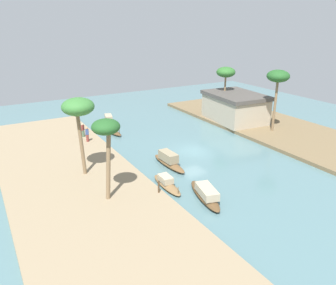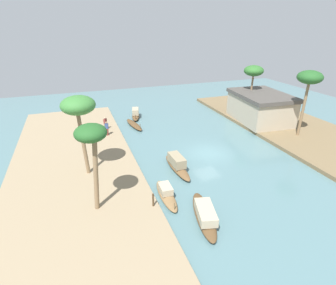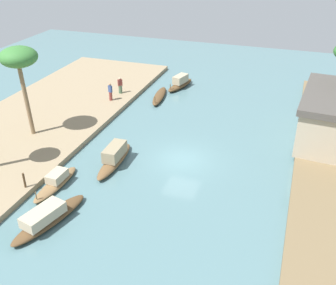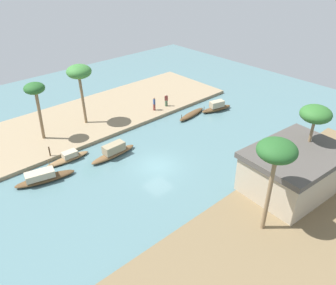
# 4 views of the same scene
# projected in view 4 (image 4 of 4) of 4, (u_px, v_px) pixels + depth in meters

# --- Properties ---
(river_water) EXTENTS (66.07, 66.07, 0.00)m
(river_water) POSITION_uv_depth(u_px,v_px,m) (157.00, 166.00, 33.69)
(river_water) COLOR slate
(river_water) RESTS_ON ground
(riverbank_left) EXTENTS (38.93, 11.53, 0.40)m
(riverbank_left) POSITION_uv_depth(u_px,v_px,m) (85.00, 119.00, 42.25)
(riverbank_left) COLOR #937F60
(riverbank_left) RESTS_ON ground
(riverbank_right) EXTENTS (38.93, 11.53, 0.40)m
(riverbank_right) POSITION_uv_depth(u_px,v_px,m) (279.00, 242.00, 24.93)
(riverbank_right) COLOR brown
(riverbank_right) RESTS_ON ground
(sampan_downstream_large) EXTENTS (4.93, 1.67, 0.99)m
(sampan_downstream_large) POSITION_uv_depth(u_px,v_px,m) (192.00, 114.00, 43.29)
(sampan_downstream_large) COLOR brown
(sampan_downstream_large) RESTS_ON river_water
(sampan_open_hull) EXTENTS (5.53, 2.47, 1.14)m
(sampan_open_hull) POSITION_uv_depth(u_px,v_px,m) (43.00, 177.00, 31.33)
(sampan_open_hull) COLOR brown
(sampan_open_hull) RESTS_ON river_water
(sampan_near_left_bank) EXTENTS (4.47, 1.21, 0.96)m
(sampan_near_left_bank) POSITION_uv_depth(u_px,v_px,m) (69.00, 158.00, 34.44)
(sampan_near_left_bank) COLOR brown
(sampan_near_left_bank) RESTS_ON river_water
(sampan_midstream) EXTENTS (5.27, 1.22, 1.40)m
(sampan_midstream) POSITION_uv_depth(u_px,v_px,m) (114.00, 152.00, 35.00)
(sampan_midstream) COLOR brown
(sampan_midstream) RESTS_ON river_water
(sampan_with_tall_canopy) EXTENTS (4.54, 2.07, 1.34)m
(sampan_with_tall_canopy) POSITION_uv_depth(u_px,v_px,m) (217.00, 107.00, 44.54)
(sampan_with_tall_canopy) COLOR brown
(sampan_with_tall_canopy) RESTS_ON river_water
(person_on_near_bank) EXTENTS (0.52, 0.52, 1.63)m
(person_on_near_bank) POSITION_uv_depth(u_px,v_px,m) (166.00, 101.00, 44.78)
(person_on_near_bank) COLOR #4C664C
(person_on_near_bank) RESTS_ON riverbank_left
(person_by_mooring) EXTENTS (0.39, 0.41, 1.71)m
(person_by_mooring) POSITION_uv_depth(u_px,v_px,m) (154.00, 104.00, 43.64)
(person_by_mooring) COLOR brown
(person_by_mooring) RESTS_ON riverbank_left
(mooring_post) EXTENTS (0.14, 0.14, 1.05)m
(mooring_post) POSITION_uv_depth(u_px,v_px,m) (49.00, 151.00, 34.33)
(mooring_post) COLOR #4C3823
(mooring_post) RESTS_ON riverbank_left
(palm_tree_left_near) EXTENTS (2.79, 2.79, 7.03)m
(palm_tree_left_near) POSITION_uv_depth(u_px,v_px,m) (79.00, 73.00, 38.01)
(palm_tree_left_near) COLOR #7F6647
(palm_tree_left_near) RESTS_ON riverbank_left
(palm_tree_left_far) EXTENTS (2.12, 2.12, 6.45)m
(palm_tree_left_far) POSITION_uv_depth(u_px,v_px,m) (35.00, 91.00, 34.84)
(palm_tree_left_far) COLOR #7F6647
(palm_tree_left_far) RESTS_ON riverbank_left
(palm_tree_right_tall) EXTENTS (2.72, 2.72, 7.59)m
(palm_tree_right_tall) POSITION_uv_depth(u_px,v_px,m) (277.00, 153.00, 22.54)
(palm_tree_right_tall) COLOR #7F6647
(palm_tree_right_tall) RESTS_ON riverbank_right
(palm_tree_right_short) EXTENTS (2.61, 2.61, 7.10)m
(palm_tree_right_short) POSITION_uv_depth(u_px,v_px,m) (316.00, 115.00, 28.33)
(palm_tree_right_short) COLOR #7F6647
(palm_tree_right_short) RESTS_ON riverbank_right
(riverside_building) EXTENTS (8.98, 6.84, 3.77)m
(riverside_building) POSITION_uv_depth(u_px,v_px,m) (294.00, 170.00, 29.14)
(riverside_building) COLOR tan
(riverside_building) RESTS_ON riverbank_right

